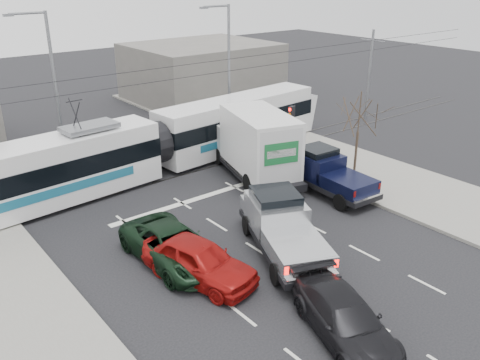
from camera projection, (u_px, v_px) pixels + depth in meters
ground at (286, 238)px, 22.80m from camera, size 120.00×120.00×0.00m
sidewalk_right at (406, 187)px, 27.95m from camera, size 6.00×60.00×0.15m
sidewalk_left at (7, 353)px, 15.88m from camera, size 6.00×60.00×0.15m
rails at (170, 173)px, 30.01m from camera, size 60.00×1.60×0.03m
building_right at (202, 72)px, 46.05m from camera, size 12.00×10.00×5.00m
bare_tree at (359, 116)px, 27.51m from camera, size 2.40×2.40×5.00m
traffic_signal at (292, 122)px, 30.15m from camera, size 0.44×0.44×3.60m
street_lamp_near at (227, 63)px, 35.13m from camera, size 2.38×0.25×9.00m
street_lamp_far at (51, 80)px, 29.97m from camera, size 2.38×0.25×9.00m
catenary at (166, 109)px, 28.52m from camera, size 60.00×0.20×7.00m
tram at (154, 144)px, 29.26m from camera, size 25.28×4.68×5.13m
silver_pickup at (281, 225)px, 21.48m from camera, size 4.61×6.80×2.35m
box_truck at (255, 145)px, 28.77m from camera, size 4.85×8.36×3.96m
navy_pickup at (326, 172)px, 27.07m from camera, size 2.45×5.64×2.33m
green_car at (173, 246)px, 20.67m from camera, size 2.57×5.49×1.52m
red_car at (199, 260)px, 19.50m from camera, size 3.13×5.21×1.66m
dark_car at (345, 319)px, 16.44m from camera, size 3.52×5.31×1.43m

